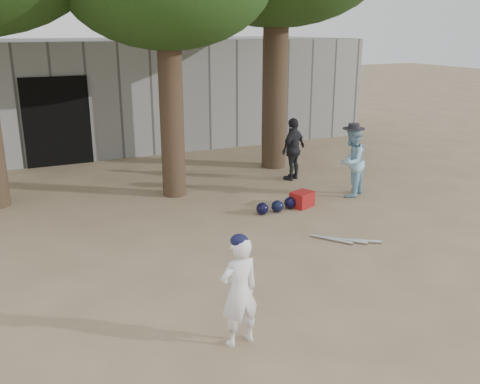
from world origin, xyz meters
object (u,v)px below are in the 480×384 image
boy_player (239,292)px  spectator_blue (352,162)px  spectator_dark (293,149)px  red_bag (302,199)px

boy_player → spectator_blue: size_ratio=0.87×
spectator_blue → spectator_dark: spectator_blue is taller
spectator_blue → red_bag: 1.40m
boy_player → spectator_blue: 5.85m
spectator_blue → red_bag: bearing=-25.9°
spectator_dark → boy_player: bearing=27.4°
spectator_dark → red_bag: bearing=37.7°
spectator_blue → red_bag: spectator_blue is taller
boy_player → red_bag: (3.09, 3.72, -0.47)m
boy_player → spectator_blue: bearing=-144.4°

